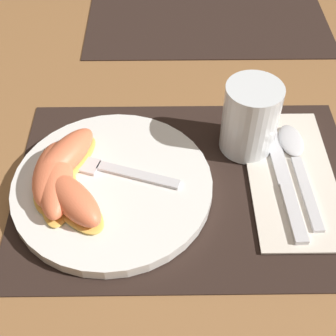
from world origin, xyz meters
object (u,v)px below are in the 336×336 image
(fork, at_px, (103,169))
(citrus_wedge_1, at_px, (53,175))
(citrus_wedge_3, at_px, (73,200))
(plate, at_px, (113,186))
(citrus_wedge_0, at_px, (64,158))
(citrus_wedge_2, at_px, (56,180))
(knife, at_px, (283,175))
(juice_glass, at_px, (250,122))
(spoon, at_px, (295,153))

(fork, xyz_separation_m, citrus_wedge_1, (-0.06, -0.02, 0.01))
(citrus_wedge_3, bearing_deg, citrus_wedge_1, 126.17)
(plate, height_order, fork, fork)
(citrus_wedge_1, distance_m, citrus_wedge_3, 0.05)
(citrus_wedge_1, bearing_deg, citrus_wedge_0, 68.37)
(citrus_wedge_1, bearing_deg, citrus_wedge_3, -53.83)
(citrus_wedge_2, bearing_deg, fork, 26.83)
(knife, height_order, citrus_wedge_2, citrus_wedge_2)
(knife, distance_m, citrus_wedge_0, 0.29)
(juice_glass, distance_m, citrus_wedge_0, 0.25)
(spoon, relative_size, citrus_wedge_0, 1.47)
(juice_glass, distance_m, spoon, 0.08)
(spoon, height_order, citrus_wedge_2, citrus_wedge_2)
(plate, bearing_deg, citrus_wedge_3, -136.53)
(plate, distance_m, spoon, 0.26)
(knife, bearing_deg, citrus_wedge_3, -167.83)
(citrus_wedge_0, xyz_separation_m, citrus_wedge_2, (-0.01, -0.04, -0.00))
(plate, height_order, citrus_wedge_3, citrus_wedge_3)
(juice_glass, bearing_deg, citrus_wedge_1, -162.94)
(knife, bearing_deg, fork, 179.36)
(fork, xyz_separation_m, citrus_wedge_3, (-0.03, -0.06, 0.01))
(citrus_wedge_1, bearing_deg, knife, 3.05)
(citrus_wedge_0, distance_m, citrus_wedge_1, 0.03)
(fork, relative_size, citrus_wedge_1, 1.58)
(fork, bearing_deg, citrus_wedge_0, 170.87)
(citrus_wedge_3, bearing_deg, spoon, 18.28)
(citrus_wedge_1, distance_m, citrus_wedge_2, 0.01)
(citrus_wedge_0, relative_size, citrus_wedge_1, 1.12)
(citrus_wedge_0, bearing_deg, knife, -2.13)
(plate, bearing_deg, citrus_wedge_1, 178.91)
(juice_glass, relative_size, citrus_wedge_3, 0.96)
(plate, relative_size, citrus_wedge_3, 2.41)
(fork, relative_size, citrus_wedge_2, 1.33)
(juice_glass, relative_size, fork, 0.58)
(knife, bearing_deg, plate, -175.60)
(fork, bearing_deg, citrus_wedge_1, -162.90)
(citrus_wedge_0, bearing_deg, plate, -24.06)
(juice_glass, relative_size, citrus_wedge_0, 0.82)
(juice_glass, bearing_deg, fork, -162.95)
(plate, height_order, knife, plate)
(plate, relative_size, spoon, 1.40)
(citrus_wedge_2, height_order, citrus_wedge_3, citrus_wedge_3)
(citrus_wedge_2, bearing_deg, citrus_wedge_1, 120.79)
(citrus_wedge_0, bearing_deg, fork, -9.13)
(juice_glass, distance_m, citrus_wedge_3, 0.26)
(plate, relative_size, knife, 1.15)
(spoon, distance_m, fork, 0.27)
(juice_glass, bearing_deg, knife, -56.52)
(plate, relative_size, juice_glass, 2.51)
(citrus_wedge_0, xyz_separation_m, citrus_wedge_3, (0.02, -0.07, -0.00))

